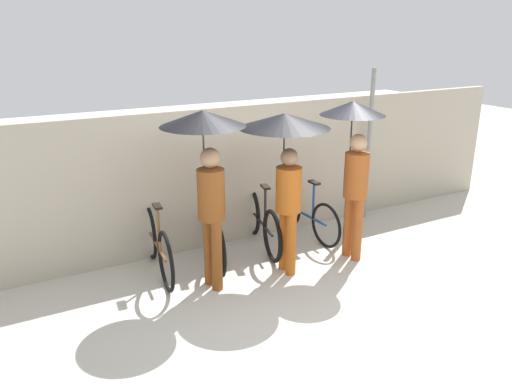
# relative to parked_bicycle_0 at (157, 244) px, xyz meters

# --- Properties ---
(ground_plane) EXTENTS (30.00, 30.00, 0.00)m
(ground_plane) POSITION_rel_parked_bicycle_0_xyz_m (1.17, -1.53, -0.39)
(ground_plane) COLOR beige
(back_wall) EXTENTS (10.46, 0.12, 1.98)m
(back_wall) POSITION_rel_parked_bicycle_0_xyz_m (1.17, 0.49, 0.60)
(back_wall) COLOR #B2A893
(back_wall) RESTS_ON ground
(parked_bicycle_0) EXTENTS (0.44, 1.70, 1.08)m
(parked_bicycle_0) POSITION_rel_parked_bicycle_0_xyz_m (0.00, 0.00, 0.00)
(parked_bicycle_0) COLOR black
(parked_bicycle_0) RESTS_ON ground
(parked_bicycle_1) EXTENTS (0.57, 1.74, 1.09)m
(parked_bicycle_1) POSITION_rel_parked_bicycle_0_xyz_m (0.78, 0.08, -0.03)
(parked_bicycle_1) COLOR black
(parked_bicycle_1) RESTS_ON ground
(parked_bicycle_2) EXTENTS (0.53, 1.68, 1.10)m
(parked_bicycle_2) POSITION_rel_parked_bicycle_0_xyz_m (1.56, 0.08, -0.01)
(parked_bicycle_2) COLOR black
(parked_bicycle_2) RESTS_ON ground
(parked_bicycle_3) EXTENTS (0.44, 1.62, 1.09)m
(parked_bicycle_3) POSITION_rel_parked_bicycle_0_xyz_m (2.33, 0.10, -0.04)
(parked_bicycle_3) COLOR black
(parked_bicycle_3) RESTS_ON ground
(pedestrian_leading) EXTENTS (0.98, 0.98, 2.13)m
(pedestrian_leading) POSITION_rel_parked_bicycle_0_xyz_m (0.47, -0.59, 1.27)
(pedestrian_leading) COLOR brown
(pedestrian_leading) RESTS_ON ground
(pedestrian_center) EXTENTS (1.12, 1.12, 2.03)m
(pedestrian_center) POSITION_rel_parked_bicycle_0_xyz_m (1.47, -0.67, 1.25)
(pedestrian_center) COLOR #B25619
(pedestrian_center) RESTS_ON ground
(pedestrian_trailing) EXTENTS (0.84, 0.84, 2.12)m
(pedestrian_trailing) POSITION_rel_parked_bicycle_0_xyz_m (2.46, -0.76, 1.18)
(pedestrian_trailing) COLOR #9E4C1E
(pedestrian_trailing) RESTS_ON ground
(awning_pole) EXTENTS (0.07, 0.07, 2.42)m
(awning_pole) POSITION_rel_parked_bicycle_0_xyz_m (3.62, 0.28, 0.82)
(awning_pole) COLOR gray
(awning_pole) RESTS_ON ground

